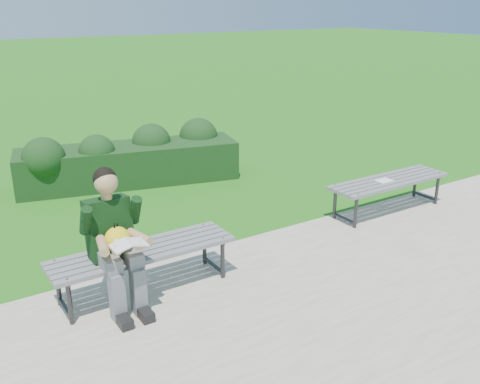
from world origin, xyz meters
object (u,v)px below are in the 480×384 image
(bench_left, at_px, (143,254))
(paper_sheet, at_px, (384,181))
(hedge, at_px, (130,158))
(seated_boy, at_px, (114,236))
(bench_right, at_px, (389,183))

(bench_left, xyz_separation_m, paper_sheet, (3.52, 0.20, 0.06))
(hedge, bearing_deg, paper_sheet, -53.14)
(seated_boy, xyz_separation_m, paper_sheet, (3.82, 0.30, -0.24))
(seated_boy, bearing_deg, hedge, 66.44)
(bench_left, relative_size, paper_sheet, 8.15)
(hedge, bearing_deg, seated_boy, -113.56)
(bench_right, height_order, paper_sheet, bench_right)
(bench_right, bearing_deg, hedge, 128.02)
(bench_left, distance_m, bench_right, 3.63)
(bench_left, distance_m, paper_sheet, 3.53)
(paper_sheet, bearing_deg, bench_right, 0.00)
(hedge, xyz_separation_m, bench_left, (-1.19, -3.32, 0.02))
(hedge, height_order, bench_left, hedge)
(bench_right, distance_m, paper_sheet, 0.12)
(hedge, height_order, paper_sheet, hedge)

